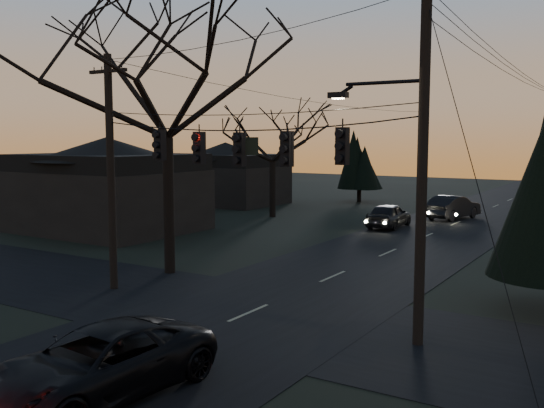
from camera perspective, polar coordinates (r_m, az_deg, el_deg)
The scene contains 14 objects.
main_road at distance 28.10m, azimuth 9.36°, elevation -5.20°, with size 8.00×120.00×0.02m, color black.
cross_road at distance 19.50m, azimuth -2.22°, elevation -10.23°, with size 60.00×7.00×0.02m, color black.
utility_pole_right at distance 17.17m, azimuth 13.54°, elevation -12.73°, with size 5.00×0.30×10.00m, color black, non-canonical shape.
utility_pole_left at distance 23.30m, azimuth -14.64°, elevation -7.72°, with size 1.80×0.30×8.50m, color black, non-canonical shape.
utility_pole_far_l at distance 54.33m, azimuth 14.09°, elevation 0.17°, with size 0.30×0.30×8.00m, color black, non-canonical shape.
span_signal_assembly at distance 18.84m, azimuth -2.90°, elevation 5.36°, with size 11.50×0.44×1.58m.
bare_tree_left at distance 24.99m, azimuth -9.90°, elevation 11.27°, with size 11.07×11.07×11.11m.
bare_tree_dist at distance 42.52m, azimuth 0.05°, elevation 6.13°, with size 7.29×7.29×7.84m.
evergreen_dist at distance 53.35m, azimuth 8.25°, elevation 4.20°, with size 3.90×3.90×6.28m.
house_left_near at distance 37.60m, azimuth -15.23°, elevation 1.82°, with size 10.00×8.00×5.60m.
house_left_far at distance 51.57m, azimuth -4.39°, elevation 2.92°, with size 9.00×7.00×5.20m.
suv_near at distance 13.84m, azimuth -15.97°, elevation -14.26°, with size 2.44×5.29×1.47m, color black.
sedan_oncoming_a at distance 38.24m, azimuth 10.93°, elevation -1.08°, with size 1.78×4.43×1.51m, color black.
sedan_oncoming_b at distance 43.41m, azimuth 16.65°, elevation -0.31°, with size 1.70×4.88×1.61m, color black.
Camera 1 is at (10.53, -5.46, 5.51)m, focal length 40.00 mm.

